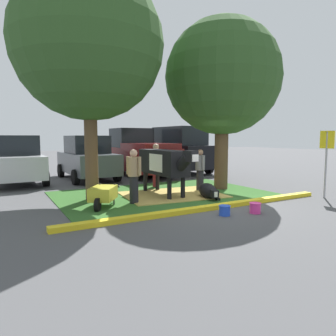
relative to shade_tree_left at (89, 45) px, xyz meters
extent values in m
plane|color=#4C4C4F|center=(2.96, -2.18, -4.64)|extent=(80.00, 80.00, 0.00)
cube|color=#2D5B23|center=(2.40, -0.23, -4.63)|extent=(7.02, 4.81, 0.02)
cube|color=yellow|center=(2.40, -2.79, -4.58)|extent=(8.22, 0.24, 0.12)
cube|color=tan|center=(2.55, -0.54, -4.62)|extent=(3.42, 2.70, 0.04)
cylinder|color=brown|center=(0.00, 0.00, -3.09)|extent=(0.40, 0.40, 3.10)
sphere|color=#2D5123|center=(0.00, 0.00, 0.02)|extent=(4.45, 4.45, 4.45)
cylinder|color=#4C3823|center=(4.80, -0.31, -3.31)|extent=(0.50, 0.50, 2.66)
sphere|color=#2D5123|center=(4.80, -0.31, -0.51)|extent=(4.20, 4.20, 4.20)
cube|color=black|center=(2.30, -0.34, -3.52)|extent=(0.70, 2.30, 0.80)
cube|color=white|center=(2.30, -0.49, -3.52)|extent=(0.72, 0.90, 0.56)
cylinder|color=black|center=(2.30, -1.67, -3.42)|extent=(0.32, 0.63, 0.58)
cube|color=black|center=(2.31, -1.99, -3.24)|extent=(0.26, 0.44, 0.32)
cube|color=white|center=(2.31, -2.19, -3.28)|extent=(0.20, 0.12, 0.20)
cylinder|color=black|center=(2.55, -1.20, -4.28)|extent=(0.14, 0.14, 0.72)
cylinder|color=black|center=(2.06, -1.20, -4.28)|extent=(0.14, 0.14, 0.72)
cylinder|color=black|center=(2.54, 0.52, -4.28)|extent=(0.14, 0.14, 0.72)
cylinder|color=black|center=(2.05, 0.52, -4.28)|extent=(0.14, 0.14, 0.72)
cylinder|color=black|center=(2.30, 0.86, -3.77)|extent=(0.06, 0.06, 0.70)
ellipsoid|color=black|center=(3.30, -1.50, -4.40)|extent=(0.80, 1.20, 0.48)
cube|color=black|center=(3.11, -2.07, -4.38)|extent=(0.28, 0.33, 0.22)
cube|color=silver|center=(3.08, -2.19, -4.38)|extent=(0.11, 0.09, 0.16)
cylinder|color=black|center=(3.36, -1.89, -4.58)|extent=(0.20, 0.36, 0.10)
cylinder|color=black|center=(3.83, -0.33, -4.26)|extent=(0.26, 0.26, 0.77)
cylinder|color=slate|center=(3.83, -0.33, -3.61)|extent=(0.34, 0.34, 0.53)
sphere|color=#8C664C|center=(3.83, -0.33, -3.24)|extent=(0.21, 0.21, 0.21)
cylinder|color=slate|center=(3.80, -0.55, -3.58)|extent=(0.09, 0.09, 0.50)
cylinder|color=slate|center=(3.86, -0.11, -3.58)|extent=(0.09, 0.09, 0.50)
cylinder|color=maroon|center=(2.87, 1.28, -4.21)|extent=(0.26, 0.26, 0.87)
cylinder|color=#9E7F5B|center=(2.87, 1.28, -3.48)|extent=(0.34, 0.34, 0.60)
sphere|color=tan|center=(2.87, 1.28, -3.06)|extent=(0.24, 0.24, 0.24)
cylinder|color=#9E7F5B|center=(3.09, 1.24, -3.45)|extent=(0.09, 0.09, 0.57)
cylinder|color=#9E7F5B|center=(2.66, 1.31, -3.45)|extent=(0.09, 0.09, 0.57)
cylinder|color=black|center=(0.93, -1.09, -4.24)|extent=(0.26, 0.26, 0.82)
cylinder|color=#9E7F5B|center=(0.93, -1.09, -3.55)|extent=(0.34, 0.34, 0.56)
sphere|color=tan|center=(0.93, -1.09, -3.16)|extent=(0.22, 0.22, 0.22)
cylinder|color=#9E7F5B|center=(0.82, -0.90, -3.52)|extent=(0.09, 0.09, 0.53)
cylinder|color=#9E7F5B|center=(1.03, -1.29, -3.52)|extent=(0.09, 0.09, 0.53)
cube|color=gold|center=(-0.01, -1.12, -4.24)|extent=(1.00, 1.08, 0.36)
cylinder|color=black|center=(-0.29, -1.53, -4.46)|extent=(0.29, 0.35, 0.36)
cylinder|color=black|center=(0.34, -0.99, -4.52)|extent=(0.04, 0.04, 0.24)
cylinder|color=black|center=(-0.02, -0.74, -4.52)|extent=(0.04, 0.04, 0.24)
cylinder|color=black|center=(0.54, -0.71, -4.12)|extent=(0.33, 0.46, 0.23)
cylinder|color=black|center=(0.18, -0.46, -4.12)|extent=(0.33, 0.46, 0.23)
cylinder|color=#99999E|center=(6.63, -3.29, -3.58)|extent=(0.06, 0.06, 2.12)
cube|color=yellow|center=(6.63, -3.29, -2.77)|extent=(0.11, 0.44, 0.56)
cylinder|color=blue|center=(2.36, -3.45, -4.52)|extent=(0.28, 0.28, 0.24)
torus|color=blue|center=(2.36, -3.45, -4.40)|extent=(0.30, 0.30, 0.02)
cylinder|color=#EA3893|center=(3.19, -3.67, -4.51)|extent=(0.28, 0.28, 0.26)
torus|color=#EA3893|center=(3.19, -3.67, -4.38)|extent=(0.30, 0.30, 0.02)
cube|color=silver|center=(-1.79, 5.03, -3.87)|extent=(1.90, 4.44, 0.90)
cube|color=black|center=(-1.79, 5.03, -3.02)|extent=(1.63, 2.24, 0.80)
cylinder|color=black|center=(-0.92, 6.48, -4.32)|extent=(0.23, 0.64, 0.64)
cylinder|color=black|center=(-0.86, 3.62, -4.32)|extent=(0.23, 0.64, 0.64)
cube|color=#4C5156|center=(1.13, 4.85, -3.87)|extent=(1.90, 4.44, 0.90)
cube|color=black|center=(1.13, 4.85, -3.02)|extent=(1.63, 2.24, 0.80)
cylinder|color=black|center=(0.19, 6.26, -4.32)|extent=(0.23, 0.64, 0.64)
cylinder|color=black|center=(1.99, 6.30, -4.32)|extent=(0.23, 0.64, 0.64)
cylinder|color=black|center=(0.26, 3.40, -4.32)|extent=(0.23, 0.64, 0.64)
cylinder|color=black|center=(2.06, 3.44, -4.32)|extent=(0.23, 0.64, 0.64)
cube|color=maroon|center=(3.87, 5.12, -3.77)|extent=(2.12, 5.44, 1.10)
cube|color=black|center=(3.84, 6.07, -2.72)|extent=(1.88, 1.84, 1.00)
cube|color=maroon|center=(3.89, 3.91, -3.10)|extent=(1.96, 2.74, 0.24)
cylinder|color=black|center=(2.83, 6.85, -4.32)|extent=(0.23, 0.64, 0.64)
cylinder|color=black|center=(4.83, 6.90, -4.32)|extent=(0.23, 0.64, 0.64)
cylinder|color=black|center=(2.91, 3.34, -4.32)|extent=(0.23, 0.64, 0.64)
cylinder|color=black|center=(4.91, 3.39, -4.32)|extent=(0.23, 0.64, 0.64)
cube|color=black|center=(6.37, 5.28, -3.72)|extent=(2.01, 4.64, 1.20)
cube|color=black|center=(6.37, 5.28, -2.62)|extent=(1.75, 3.24, 1.00)
cylinder|color=black|center=(5.38, 6.76, -4.32)|extent=(0.23, 0.64, 0.64)
cylinder|color=black|center=(7.28, 6.80, -4.32)|extent=(0.23, 0.64, 0.64)
cylinder|color=black|center=(5.45, 3.77, -4.32)|extent=(0.23, 0.64, 0.64)
cylinder|color=black|center=(7.35, 3.81, -4.32)|extent=(0.23, 0.64, 0.64)
camera|label=1|loc=(-2.55, -9.26, -2.70)|focal=32.68mm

